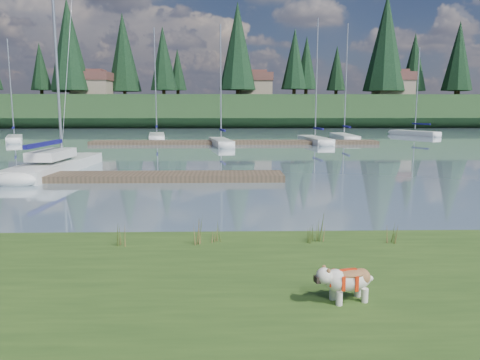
{
  "coord_description": "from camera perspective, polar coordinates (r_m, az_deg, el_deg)",
  "views": [
    {
      "loc": [
        1.46,
        -12.66,
        3.39
      ],
      "look_at": [
        1.76,
        -0.5,
        1.47
      ],
      "focal_mm": 35.0,
      "sensor_mm": 36.0,
      "label": 1
    }
  ],
  "objects": [
    {
      "name": "conifer_2",
      "position": [
        85.49,
        -20.16,
        15.25
      ],
      "size": [
        6.6,
        6.6,
        16.05
      ],
      "color": "#382619",
      "rests_on": "ridge"
    },
    {
      "name": "weed_2",
      "position": [
        10.81,
        9.77,
        -5.87
      ],
      "size": [
        0.17,
        0.14,
        0.7
      ],
      "color": "#475B23",
      "rests_on": "bank"
    },
    {
      "name": "house_1",
      "position": [
        83.87,
        1.74,
        11.63
      ],
      "size": [
        6.3,
        5.3,
        4.65
      ],
      "color": "gray",
      "rests_on": "ridge"
    },
    {
      "name": "bulldog",
      "position": [
        7.68,
        12.97,
        -11.67
      ],
      "size": [
        0.99,
        0.53,
        0.58
      ],
      "rotation": [
        0.0,
        0.0,
        3.38
      ],
      "color": "silver",
      "rests_on": "bank"
    },
    {
      "name": "sailboat_bg_1",
      "position": [
        50.18,
        -10.1,
        5.32
      ],
      "size": [
        2.58,
        7.71,
        11.35
      ],
      "rotation": [
        0.0,
        0.0,
        1.72
      ],
      "color": "silver",
      "rests_on": "ground"
    },
    {
      "name": "weed_4",
      "position": [
        10.7,
        8.51,
        -6.6
      ],
      "size": [
        0.17,
        0.14,
        0.44
      ],
      "color": "#475B23",
      "rests_on": "bank"
    },
    {
      "name": "sailboat_bg_5",
      "position": [
        59.13,
        20.07,
        5.44
      ],
      "size": [
        4.54,
        6.88,
        10.19
      ],
      "rotation": [
        0.0,
        0.0,
        2.06
      ],
      "color": "silver",
      "rests_on": "ground"
    },
    {
      "name": "sailboat_bg_2",
      "position": [
        41.57,
        -2.45,
        4.73
      ],
      "size": [
        2.48,
        6.95,
        10.38
      ],
      "rotation": [
        0.0,
        0.0,
        1.74
      ],
      "color": "silver",
      "rests_on": "ground"
    },
    {
      "name": "conifer_3",
      "position": [
        85.83,
        -9.37,
        14.42
      ],
      "size": [
        4.84,
        4.84,
        12.25
      ],
      "color": "#382619",
      "rests_on": "ridge"
    },
    {
      "name": "house_0",
      "position": [
        86.01,
        -17.57,
        11.16
      ],
      "size": [
        6.3,
        5.3,
        4.65
      ],
      "color": "gray",
      "rests_on": "ridge"
    },
    {
      "name": "conifer_5",
      "position": [
        84.09,
        8.11,
        13.95
      ],
      "size": [
        3.96,
        3.96,
        10.35
      ],
      "color": "#382619",
      "rests_on": "ridge"
    },
    {
      "name": "house_2",
      "position": [
        86.59,
        18.19,
        11.12
      ],
      "size": [
        6.3,
        5.3,
        4.65
      ],
      "color": "gray",
      "rests_on": "ridge"
    },
    {
      "name": "conifer_7",
      "position": [
        93.37,
        25.08,
        13.54
      ],
      "size": [
        5.28,
        5.28,
        13.2
      ],
      "color": "#382619",
      "rests_on": "ridge"
    },
    {
      "name": "conifer_6",
      "position": [
        85.57,
        17.34,
        15.68
      ],
      "size": [
        7.04,
        7.04,
        17.0
      ],
      "color": "#382619",
      "rests_on": "ridge"
    },
    {
      "name": "sailboat_bg_3",
      "position": [
        44.91,
        8.88,
        4.94
      ],
      "size": [
        2.37,
        7.83,
        11.36
      ],
      "rotation": [
        0.0,
        0.0,
        1.68
      ],
      "color": "silver",
      "rests_on": "ground"
    },
    {
      "name": "ridge",
      "position": [
        85.67,
        -2.41,
        8.36
      ],
      "size": [
        200.0,
        20.0,
        5.0
      ],
      "primitive_type": "cube",
      "color": "#1C361A",
      "rests_on": "ground"
    },
    {
      "name": "weed_5",
      "position": [
        11.05,
        17.97,
        -6.23
      ],
      "size": [
        0.17,
        0.14,
        0.54
      ],
      "color": "#475B23",
      "rests_on": "bank"
    },
    {
      "name": "sailboat_bg_0",
      "position": [
        51.04,
        -25.77,
        4.63
      ],
      "size": [
        3.76,
        6.65,
        9.81
      ],
      "rotation": [
        0.0,
        0.0,
        1.96
      ],
      "color": "silver",
      "rests_on": "ground"
    },
    {
      "name": "sailboat_bg_4",
      "position": [
        49.91,
        12.38,
        5.23
      ],
      "size": [
        1.61,
        7.9,
        11.64
      ],
      "rotation": [
        0.0,
        0.0,
        1.57
      ],
      "color": "silver",
      "rests_on": "ground"
    },
    {
      "name": "weed_3",
      "position": [
        10.69,
        -14.15,
        -6.62
      ],
      "size": [
        0.17,
        0.14,
        0.52
      ],
      "color": "#475B23",
      "rests_on": "bank"
    },
    {
      "name": "conifer_4",
      "position": [
        79.27,
        -0.29,
        15.99
      ],
      "size": [
        6.16,
        6.16,
        15.1
      ],
      "color": "#382619",
      "rests_on": "ridge"
    },
    {
      "name": "ground",
      "position": [
        42.81,
        -3.37,
        4.4
      ],
      "size": [
        200.0,
        200.0,
        0.0
      ],
      "primitive_type": "plane",
      "color": "gray",
      "rests_on": "ground"
    },
    {
      "name": "mud_lip",
      "position": [
        11.63,
        -8.65,
        -7.72
      ],
      "size": [
        60.0,
        0.5,
        0.14
      ],
      "primitive_type": "cube",
      "color": "#33281C",
      "rests_on": "ground"
    },
    {
      "name": "sailboat_main",
      "position": [
        27.06,
        -20.88,
        2.07
      ],
      "size": [
        2.49,
        10.03,
        14.18
      ],
      "rotation": [
        0.0,
        0.0,
        1.52
      ],
      "color": "silver",
      "rests_on": "ground"
    },
    {
      "name": "bank",
      "position": [
        7.53,
        -13.02,
        -16.53
      ],
      "size": [
        60.0,
        9.0,
        0.35
      ],
      "primitive_type": "cube",
      "color": "#314E1B",
      "rests_on": "ground"
    },
    {
      "name": "dock_far",
      "position": [
        42.78,
        -0.68,
        4.62
      ],
      "size": [
        26.0,
        2.2,
        0.3
      ],
      "primitive_type": "cube",
      "color": "#4C3D2C",
      "rests_on": "ground"
    },
    {
      "name": "dock_near",
      "position": [
        22.57,
        -15.4,
        0.39
      ],
      "size": [
        16.0,
        2.0,
        0.3
      ],
      "primitive_type": "cube",
      "color": "#4C3D2C",
      "rests_on": "ground"
    },
    {
      "name": "weed_0",
      "position": [
        10.47,
        -5.05,
        -6.39
      ],
      "size": [
        0.17,
        0.14,
        0.65
      ],
      "color": "#475B23",
      "rests_on": "bank"
    },
    {
      "name": "weed_1",
      "position": [
        10.64,
        -2.9,
        -6.44
      ],
      "size": [
        0.17,
        0.14,
        0.51
      ],
      "color": "#475B23",
      "rests_on": "bank"
    }
  ]
}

